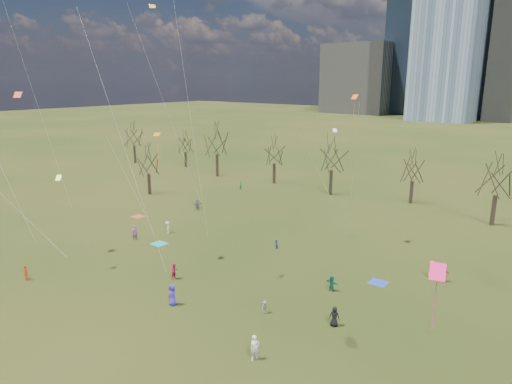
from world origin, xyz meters
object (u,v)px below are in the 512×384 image
Objects in this scene: blanket_teal at (159,244)px; person_4 at (26,273)px; person_0 at (172,295)px; blanket_navy at (378,283)px; person_1 at (255,348)px; blanket_crimson at (138,216)px; person_2 at (175,271)px.

blanket_teal is 1.12× the size of person_4.
person_0 is (12.16, -8.66, 0.90)m from blanket_teal.
blanket_navy is 16.36m from person_1.
blanket_crimson is 1.06× the size of person_2.
blanket_teal is 1.00× the size of blanket_navy.
person_0 reaches higher than blanket_crimson.
blanket_teal is at bearing -88.32° from person_4.
blanket_crimson is (-10.50, 5.07, 0.00)m from blanket_teal.
person_0 is at bearing -128.33° from blanket_navy.
person_1 is (10.04, -1.66, -0.02)m from person_0.
person_0 reaches higher than blanket_teal.
person_4 is (-25.87, -19.87, 0.70)m from blanket_navy.
person_4 is (-24.36, -3.61, -0.18)m from person_1.
blanket_crimson is at bearing 160.62° from person_0.
blanket_navy is 1.00× the size of blanket_crimson.
person_1 reaches higher than blanket_crimson.
person_0 is at bearing 112.08° from person_1.
person_0 is 1.21× the size of person_2.
blanket_navy is 18.64m from person_0.
blanket_teal is 24.45m from blanket_navy.
person_2 is at bearing -129.84° from person_4.
person_2 is 13.79m from person_4.
blanket_teal is at bearing 61.27° from person_2.
blanket_teal is 9.91m from person_2.
blanket_navy is at bearing 1.46° from blanket_crimson.
person_2 is at bearing -28.27° from blanket_crimson.
blanket_navy is at bearing 26.15° from person_1.
blanket_crimson is 21.54m from person_2.
person_2 is (8.46, -5.12, 0.74)m from blanket_teal.
blanket_navy and blanket_crimson have the same top height.
blanket_teal and blanket_crimson have the same top height.
person_2 is (18.96, -10.20, 0.74)m from blanket_crimson.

